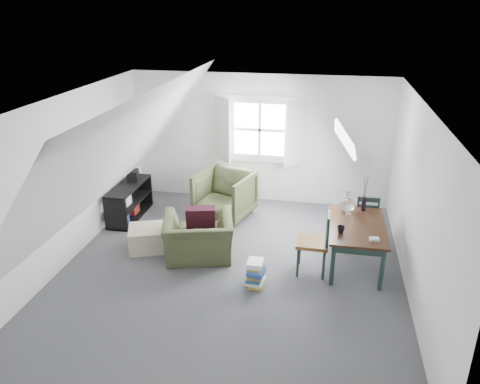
% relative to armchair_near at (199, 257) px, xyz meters
% --- Properties ---
extents(floor, '(5.50, 5.50, 0.00)m').
position_rel_armchair_near_xyz_m(floor, '(0.57, -0.28, 0.00)').
color(floor, '#46464A').
rests_on(floor, ground).
extents(ceiling, '(5.50, 5.50, 0.00)m').
position_rel_armchair_near_xyz_m(ceiling, '(0.57, -0.28, 2.50)').
color(ceiling, white).
rests_on(ceiling, wall_back).
extents(wall_back, '(5.00, 0.00, 5.00)m').
position_rel_armchair_near_xyz_m(wall_back, '(0.57, 2.47, 1.25)').
color(wall_back, white).
rests_on(wall_back, ground).
extents(wall_front, '(5.00, 0.00, 5.00)m').
position_rel_armchair_near_xyz_m(wall_front, '(0.57, -3.03, 1.25)').
color(wall_front, white).
rests_on(wall_front, ground).
extents(wall_left, '(0.00, 5.50, 5.50)m').
position_rel_armchair_near_xyz_m(wall_left, '(-1.93, -0.28, 1.25)').
color(wall_left, white).
rests_on(wall_left, ground).
extents(wall_right, '(0.00, 5.50, 5.50)m').
position_rel_armchair_near_xyz_m(wall_right, '(3.07, -0.28, 1.25)').
color(wall_right, white).
rests_on(wall_right, ground).
extents(slope_left, '(3.19, 5.50, 4.48)m').
position_rel_armchair_near_xyz_m(slope_left, '(-0.98, -0.28, 1.78)').
color(slope_left, white).
rests_on(slope_left, wall_left).
extents(slope_right, '(3.19, 5.50, 4.48)m').
position_rel_armchair_near_xyz_m(slope_right, '(2.12, -0.28, 1.78)').
color(slope_right, white).
rests_on(slope_right, wall_right).
extents(dormer_window, '(1.71, 0.35, 1.30)m').
position_rel_armchair_near_xyz_m(dormer_window, '(0.57, 2.40, 1.45)').
color(dormer_window, white).
rests_on(dormer_window, wall_back).
extents(skylight, '(0.35, 0.75, 0.47)m').
position_rel_armchair_near_xyz_m(skylight, '(2.12, 1.02, 1.75)').
color(skylight, white).
rests_on(skylight, slope_right).
extents(armchair_near, '(1.24, 1.15, 0.68)m').
position_rel_armchair_near_xyz_m(armchair_near, '(0.00, 0.00, 0.00)').
color(armchair_near, '#3B4225').
rests_on(armchair_near, floor).
extents(armchair_far, '(1.16, 1.18, 0.86)m').
position_rel_armchair_near_xyz_m(armchair_far, '(0.07, 1.54, 0.00)').
color(armchair_far, '#3B4225').
rests_on(armchair_far, floor).
extents(throw_pillow, '(0.50, 0.36, 0.47)m').
position_rel_armchair_near_xyz_m(throw_pillow, '(0.00, 0.15, 0.59)').
color(throw_pillow, '#3A0F1E').
rests_on(throw_pillow, armchair_near).
extents(ottoman, '(0.70, 0.70, 0.36)m').
position_rel_armchair_near_xyz_m(ottoman, '(-0.90, 0.11, 0.18)').
color(ottoman, tan).
rests_on(ottoman, floor).
extents(dining_table, '(0.81, 1.35, 0.68)m').
position_rel_armchair_near_xyz_m(dining_table, '(2.38, 0.20, 0.59)').
color(dining_table, black).
rests_on(dining_table, floor).
extents(demijohn, '(0.23, 0.23, 0.32)m').
position_rel_armchair_near_xyz_m(demijohn, '(2.23, 0.65, 0.81)').
color(demijohn, silver).
rests_on(demijohn, dining_table).
extents(vase_twigs, '(0.07, 0.08, 0.57)m').
position_rel_armchair_near_xyz_m(vase_twigs, '(2.48, 0.75, 0.80)').
color(vase_twigs, black).
rests_on(vase_twigs, dining_table).
extents(cup, '(0.12, 0.12, 0.10)m').
position_rel_armchair_near_xyz_m(cup, '(2.13, -0.10, 0.68)').
color(cup, black).
rests_on(cup, dining_table).
extents(paper_box, '(0.14, 0.10, 0.04)m').
position_rel_armchair_near_xyz_m(paper_box, '(2.58, -0.25, 0.70)').
color(paper_box, white).
rests_on(paper_box, dining_table).
extents(dining_chair_far, '(0.40, 0.40, 0.84)m').
position_rel_armchair_near_xyz_m(dining_chair_far, '(2.57, 1.05, 0.44)').
color(dining_chair_far, brown).
rests_on(dining_chair_far, floor).
extents(dining_chair_near, '(0.46, 0.46, 0.97)m').
position_rel_armchair_near_xyz_m(dining_chair_near, '(1.78, -0.10, 0.51)').
color(dining_chair_near, brown).
rests_on(dining_chair_near, floor).
extents(media_shelf, '(0.41, 1.23, 0.63)m').
position_rel_armchair_near_xyz_m(media_shelf, '(-1.65, 1.15, 0.28)').
color(media_shelf, black).
rests_on(media_shelf, floor).
extents(electronics_box, '(0.24, 0.29, 0.21)m').
position_rel_armchair_near_xyz_m(electronics_box, '(-1.65, 1.45, 0.72)').
color(electronics_box, black).
rests_on(electronics_box, media_shelf).
extents(magazine_stack, '(0.28, 0.34, 0.38)m').
position_rel_armchair_near_xyz_m(magazine_stack, '(0.99, -0.62, 0.19)').
color(magazine_stack, '#B29933').
rests_on(magazine_stack, floor).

